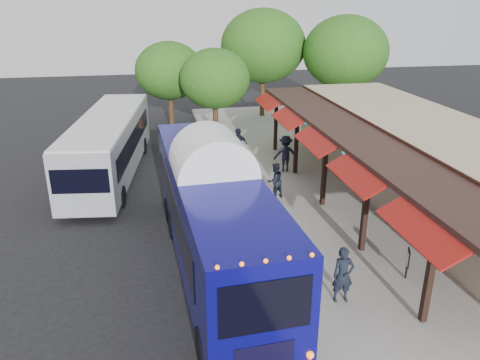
{
  "coord_description": "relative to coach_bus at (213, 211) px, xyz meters",
  "views": [
    {
      "loc": [
        -3.2,
        -13.55,
        8.58
      ],
      "look_at": [
        0.05,
        3.53,
        1.8
      ],
      "focal_mm": 35.0,
      "sensor_mm": 36.0,
      "label": 1
    }
  ],
  "objects": [
    {
      "name": "curb",
      "position": [
        1.5,
        3.71,
        -1.97
      ],
      "size": [
        0.2,
        40.0,
        0.16
      ],
      "primitive_type": "cube",
      "color": "gray",
      "rests_on": "ground"
    },
    {
      "name": "tree_left",
      "position": [
        2.29,
        15.87,
        1.76
      ],
      "size": [
        4.46,
        4.46,
        5.72
      ],
      "color": "#382314",
      "rests_on": "ground"
    },
    {
      "name": "station_shelter",
      "position": [
        9.83,
        3.71,
        -0.2
      ],
      "size": [
        8.15,
        20.0,
        3.6
      ],
      "color": "tan",
      "rests_on": "ground"
    },
    {
      "name": "tree_right",
      "position": [
        11.77,
        17.79,
        3.02
      ],
      "size": [
        5.92,
        5.92,
        7.58
      ],
      "color": "#382314",
      "rests_on": "ground"
    },
    {
      "name": "sign_board",
      "position": [
        5.91,
        -2.16,
        -1.2
      ],
      "size": [
        0.22,
        0.44,
        1.02
      ],
      "rotation": [
        0.0,
        0.0,
        -0.42
      ],
      "color": "black",
      "rests_on": "sidewalk"
    },
    {
      "name": "city_bus",
      "position": [
        -4.0,
        9.71,
        -0.32
      ],
      "size": [
        3.94,
        11.82,
        3.11
      ],
      "rotation": [
        0.0,
        0.0,
        -0.12
      ],
      "color": "gray",
      "rests_on": "ground"
    },
    {
      "name": "ped_b",
      "position": [
        3.41,
        4.93,
        -1.07
      ],
      "size": [
        0.99,
        0.9,
        1.65
      ],
      "primitive_type": "imported",
      "rotation": [
        0.0,
        0.0,
        3.58
      ],
      "color": "black",
      "rests_on": "sidewalk"
    },
    {
      "name": "ped_c",
      "position": [
        2.7,
        9.97,
        -0.92
      ],
      "size": [
        1.23,
        0.94,
        1.95
      ],
      "primitive_type": "imported",
      "rotation": [
        0.0,
        0.0,
        3.62
      ],
      "color": "black",
      "rests_on": "sidewalk"
    },
    {
      "name": "tree_far",
      "position": [
        -0.44,
        18.91,
        1.9
      ],
      "size": [
        4.62,
        4.62,
        5.92
      ],
      "color": "#382314",
      "rests_on": "ground"
    },
    {
      "name": "ped_d",
      "position": [
        4.85,
        8.25,
        -0.94
      ],
      "size": [
        1.29,
        0.82,
        1.9
      ],
      "primitive_type": "imported",
      "rotation": [
        0.0,
        0.0,
        3.05
      ],
      "color": "black",
      "rests_on": "sidewalk"
    },
    {
      "name": "coach_bus",
      "position": [
        0.0,
        0.0,
        0.0
      ],
      "size": [
        3.13,
        12.0,
        3.8
      ],
      "rotation": [
        0.0,
        0.0,
        0.05
      ],
      "color": "#0A0866",
      "rests_on": "ground"
    },
    {
      "name": "tree_mid",
      "position": [
        6.52,
        20.57,
        3.27
      ],
      "size": [
        6.22,
        6.22,
        7.97
      ],
      "color": "#382314",
      "rests_on": "ground"
    },
    {
      "name": "ground",
      "position": [
        1.45,
        -0.29,
        -2.04
      ],
      "size": [
        90.0,
        90.0,
        0.0
      ],
      "primitive_type": "plane",
      "color": "black",
      "rests_on": "ground"
    },
    {
      "name": "ped_a",
      "position": [
        3.41,
        -2.89,
        -1.02
      ],
      "size": [
        0.67,
        0.46,
        1.75
      ],
      "primitive_type": "imported",
      "rotation": [
        0.0,
        0.0,
        -0.07
      ],
      "color": "black",
      "rests_on": "sidewalk"
    },
    {
      "name": "sidewalk",
      "position": [
        6.45,
        3.71,
        -1.97
      ],
      "size": [
        10.0,
        40.0,
        0.15
      ],
      "primitive_type": "cube",
      "color": "#9E9B93",
      "rests_on": "ground"
    }
  ]
}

